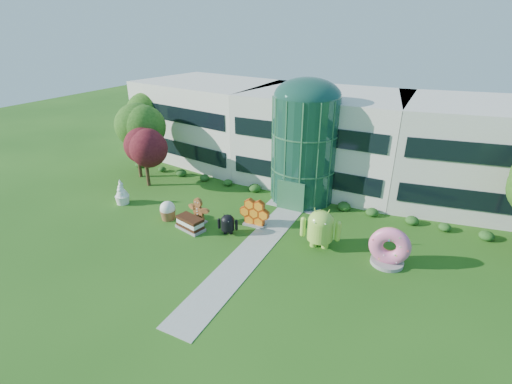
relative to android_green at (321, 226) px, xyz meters
The scene contains 14 objects.
ground 6.31m from the android_green, 135.33° to the right, with size 140.00×140.00×0.00m, color #215114.
building 14.68m from the android_green, 107.38° to the left, with size 46.00×15.00×9.30m, color beige, non-canonical shape.
atrium 9.39m from the android_green, 119.06° to the left, with size 6.00×6.00×9.80m, color #194738.
walkway 5.17m from the android_green, 152.35° to the right, with size 2.40×20.00×0.04m, color #9E9E93.
tree_red 20.10m from the android_green, behind, with size 4.00×4.00×6.00m, color #3F0C14, non-canonical shape.
trees_backdrop 10.04m from the android_green, 116.20° to the left, with size 52.00×8.00×8.40m, color #1E4912, non-canonical shape.
android_green is the anchor object (origin of this frame).
android_black 7.43m from the android_green, 168.35° to the right, with size 1.74×1.17×1.98m, color black, non-canonical shape.
donut 5.02m from the android_green, ahead, with size 2.87×1.38×2.99m, color #EE5A9F, non-canonical shape.
gingerbread 10.50m from the android_green, behind, with size 2.50×0.96×2.31m, color brown, non-canonical shape.
ice_cream_sandwich 10.71m from the android_green, 167.55° to the right, with size 2.52×1.26×1.12m, color black, non-canonical shape.
honeycomb 6.01m from the android_green, behind, with size 2.77×0.99×2.18m, color orange, non-canonical shape.
froyo 19.07m from the android_green, behind, with size 1.42×1.42×2.43m, color white, non-canonical shape.
cupcake 13.29m from the android_green, behind, with size 1.42×1.42×1.71m, color white, non-canonical shape.
Camera 1 is at (10.93, -19.50, 15.60)m, focal length 26.00 mm.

